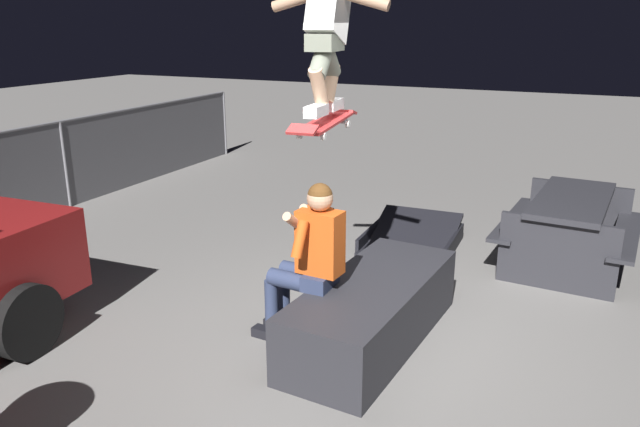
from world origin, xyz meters
The scene contains 7 objects.
ground_plane centered at (0.00, 0.00, 0.00)m, with size 40.00×40.00×0.00m, color slate.
ledge_box_main centered at (0.20, 0.03, 0.26)m, with size 1.96×0.75×0.52m, color #28282D.
person_sitting_on_ledge centered at (-0.06, 0.49, 0.76)m, with size 0.60×0.77×1.36m.
skateboard centered at (0.04, 0.39, 1.79)m, with size 1.03×0.29×0.13m.
skater_airborne centered at (0.10, 0.39, 2.48)m, with size 0.63×0.89×1.12m.
kicker_ramp centered at (2.46, 0.37, 0.06)m, with size 1.24×1.04×0.39m.
picnic_table_back centered at (2.65, -1.29, 0.50)m, with size 1.79×1.46×0.75m.
Camera 1 is at (-4.07, -1.47, 2.51)m, focal length 34.48 mm.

